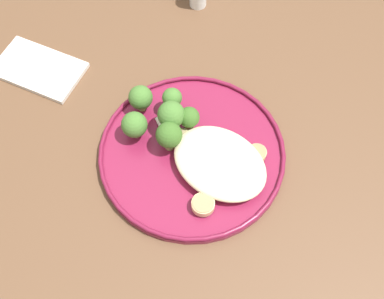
{
  "coord_description": "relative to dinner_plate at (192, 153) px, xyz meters",
  "views": [
    {
      "loc": [
        -0.17,
        0.33,
        1.42
      ],
      "look_at": [
        0.05,
        0.04,
        0.76
      ],
      "focal_mm": 46.0,
      "sensor_mm": 36.0,
      "label": 1
    }
  ],
  "objects": [
    {
      "name": "broccoli_floret_tall_stalk",
      "position": [
        0.05,
        -0.02,
        0.04
      ],
      "size": [
        0.04,
        0.04,
        0.06
      ],
      "color": "#89A356",
      "rests_on": "dinner_plate"
    },
    {
      "name": "wooden_dining_table",
      "position": [
        -0.05,
        -0.04,
        -0.09
      ],
      "size": [
        1.4,
        1.0,
        0.74
      ],
      "color": "brown",
      "rests_on": "ground"
    },
    {
      "name": "seared_scallop_large_seared",
      "position": [
        0.02,
        -0.01,
        0.01
      ],
      "size": [
        0.03,
        0.03,
        0.02
      ],
      "color": "#E5C689",
      "rests_on": "dinner_plate"
    },
    {
      "name": "seared_scallop_tilted_round",
      "position": [
        -0.03,
        -0.01,
        0.01
      ],
      "size": [
        0.02,
        0.02,
        0.02
      ],
      "color": "beige",
      "rests_on": "dinner_plate"
    },
    {
      "name": "seared_scallop_on_noodles",
      "position": [
        -0.08,
        -0.02,
        0.01
      ],
      "size": [
        0.02,
        0.02,
        0.02
      ],
      "color": "#E5C689",
      "rests_on": "dinner_plate"
    },
    {
      "name": "dinner_plate",
      "position": [
        0.0,
        0.0,
        0.0
      ],
      "size": [
        0.29,
        0.29,
        0.02
      ],
      "color": "maroon",
      "rests_on": "wooden_dining_table"
    },
    {
      "name": "broccoli_floret_right_tilted",
      "position": [
        0.09,
        0.03,
        0.03
      ],
      "size": [
        0.04,
        0.04,
        0.05
      ],
      "color": "#7A994C",
      "rests_on": "dinner_plate"
    },
    {
      "name": "onion_sliver_curled_piece",
      "position": [
        0.05,
        -0.02,
        0.01
      ],
      "size": [
        0.03,
        0.03,
        0.0
      ],
      "primitive_type": "cube",
      "rotation": [
        0.0,
        0.0,
        5.45
      ],
      "color": "silver",
      "rests_on": "dinner_plate"
    },
    {
      "name": "folded_napkin",
      "position": [
        0.31,
        0.03,
        -0.0
      ],
      "size": [
        0.17,
        0.12,
        0.01
      ],
      "primitive_type": "cube",
      "rotation": [
        0.0,
        0.0,
        0.23
      ],
      "color": "silver",
      "rests_on": "wooden_dining_table"
    },
    {
      "name": "broccoli_floret_split_head",
      "position": [
        0.03,
        0.01,
        0.04
      ],
      "size": [
        0.04,
        0.04,
        0.06
      ],
      "color": "#89A356",
      "rests_on": "dinner_plate"
    },
    {
      "name": "seared_scallop_half_hidden",
      "position": [
        -0.08,
        -0.06,
        0.01
      ],
      "size": [
        0.03,
        0.03,
        0.01
      ],
      "color": "#DBB77A",
      "rests_on": "dinner_plate"
    },
    {
      "name": "onion_sliver_pale_crescent",
      "position": [
        0.06,
        0.0,
        0.01
      ],
      "size": [
        0.05,
        0.03,
        0.0
      ],
      "primitive_type": "cube",
      "rotation": [
        0.0,
        0.0,
        5.77
      ],
      "color": "silver",
      "rests_on": "dinner_plate"
    },
    {
      "name": "seared_scallop_left_edge",
      "position": [
        -0.0,
        0.02,
        0.01
      ],
      "size": [
        0.03,
        0.03,
        0.01
      ],
      "color": "#E5C689",
      "rests_on": "dinner_plate"
    },
    {
      "name": "noodle_bed",
      "position": [
        -0.05,
        -0.0,
        0.02
      ],
      "size": [
        0.15,
        0.11,
        0.03
      ],
      "color": "beige",
      "rests_on": "dinner_plate"
    },
    {
      "name": "seared_scallop_center_golden",
      "position": [
        -0.03,
        0.01,
        0.01
      ],
      "size": [
        0.03,
        0.03,
        0.02
      ],
      "color": "#DBB77A",
      "rests_on": "dinner_plate"
    },
    {
      "name": "broccoli_floret_center_pile",
      "position": [
        0.03,
        -0.03,
        0.03
      ],
      "size": [
        0.03,
        0.03,
        0.05
      ],
      "color": "#89A356",
      "rests_on": "dinner_plate"
    },
    {
      "name": "ground",
      "position": [
        -0.05,
        -0.04,
        -0.75
      ],
      "size": [
        6.0,
        6.0,
        0.0
      ],
      "primitive_type": "plane",
      "color": "#2D2B28"
    },
    {
      "name": "broccoli_floret_near_rim",
      "position": [
        0.11,
        -0.02,
        0.03
      ],
      "size": [
        0.04,
        0.04,
        0.05
      ],
      "color": "#7A994C",
      "rests_on": "dinner_plate"
    },
    {
      "name": "seared_scallop_rear_pale",
      "position": [
        -0.07,
        0.06,
        0.01
      ],
      "size": [
        0.03,
        0.03,
        0.01
      ],
      "color": "#E5C689",
      "rests_on": "dinner_plate"
    },
    {
      "name": "onion_sliver_long_sliver",
      "position": [
        0.03,
        -0.01,
        0.01
      ],
      "size": [
        0.01,
        0.04,
        0.0
      ],
      "primitive_type": "cube",
      "rotation": [
        0.0,
        0.0,
        1.8
      ],
      "color": "silver",
      "rests_on": "dinner_plate"
    },
    {
      "name": "broccoli_floret_small_sprig",
      "position": [
        0.07,
        -0.04,
        0.03
      ],
      "size": [
        0.03,
        0.03,
        0.05
      ],
      "color": "#89A356",
      "rests_on": "dinner_plate"
    }
  ]
}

